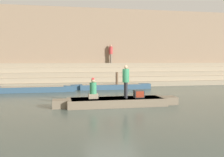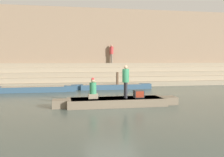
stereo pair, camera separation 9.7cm
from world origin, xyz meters
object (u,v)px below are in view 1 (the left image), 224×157
mooring_post (117,81)px  person_on_steps (111,52)px  person_rowing (93,90)px  person_standing (126,79)px  tv_set (139,94)px  rowboat_main (117,102)px  moored_boat_distant (111,86)px  moored_boat_shore (33,89)px

mooring_post → person_on_steps: (0.38, 4.44, 2.33)m
person_rowing → person_on_steps: bearing=57.9°
person_standing → mooring_post: (1.11, 7.14, -0.66)m
tv_set → person_on_steps: (0.82, 11.61, 2.42)m
rowboat_main → person_on_steps: 12.02m
person_standing → person_rowing: (-1.63, 0.15, -0.54)m
tv_set → mooring_post: bearing=81.3°
person_standing → person_on_steps: (1.49, 11.58, 1.66)m
mooring_post → person_rowing: bearing=-111.4°
person_on_steps → moored_boat_distant: bearing=86.9°
tv_set → moored_boat_distant: tv_set is taller
person_standing → moored_boat_distant: 7.61m
rowboat_main → person_standing: (0.45, -0.05, 1.13)m
person_standing → moored_boat_shore: size_ratio=0.27×
person_standing → tv_set: person_standing is taller
person_standing → moored_boat_shore: bearing=139.2°
tv_set → person_on_steps: bearing=80.8°
person_standing → mooring_post: 7.26m
mooring_post → person_on_steps: 5.02m
rowboat_main → person_on_steps: size_ratio=3.64×
rowboat_main → person_rowing: person_rowing is taller
tv_set → moored_boat_distant: size_ratio=0.08×
rowboat_main → mooring_post: size_ratio=4.66×
rowboat_main → moored_boat_shore: bearing=123.2°
rowboat_main → person_on_steps: person_on_steps is taller
tv_set → moored_boat_shore: tv_set is taller
tv_set → person_on_steps: size_ratio=0.28×
tv_set → moored_boat_shore: (-5.83, 6.78, -0.38)m
person_standing → person_on_steps: size_ratio=0.95×
tv_set → moored_boat_shore: size_ratio=0.08×
person_rowing → tv_set: 2.32m
moored_boat_shore → mooring_post: mooring_post is taller
person_on_steps → person_rowing: bearing=82.0°
person_on_steps → person_standing: bearing=89.9°
mooring_post → person_standing: bearing=-98.8°
person_standing → moored_boat_shore: (-5.15, 6.75, -1.13)m
person_standing → person_rowing: person_standing is taller
tv_set → mooring_post: size_ratio=0.36×
person_rowing → moored_boat_distant: 7.74m
person_rowing → tv_set: size_ratio=2.12×
moored_boat_distant → person_on_steps: (0.75, 4.09, 2.79)m
rowboat_main → person_on_steps: bearing=78.5°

